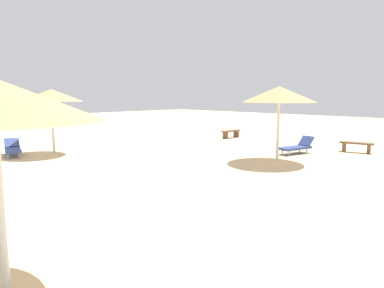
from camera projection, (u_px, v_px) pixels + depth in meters
ground_plane at (113, 199)px, 9.59m from camera, size 80.00×80.00×0.00m
parasol_1 at (51, 96)px, 16.68m from camera, size 2.85×2.85×3.01m
parasol_2 at (279, 95)px, 14.76m from camera, size 3.04×3.04×3.10m
lounger_1 at (13, 149)px, 16.35m from camera, size 1.99×1.15×0.72m
lounger_2 at (297, 147)px, 16.92m from camera, size 1.00×1.95×0.79m
bench_0 at (231, 133)px, 22.94m from camera, size 0.40×1.50×0.49m
bench_1 at (356, 145)px, 17.25m from camera, size 1.55×0.66×0.49m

